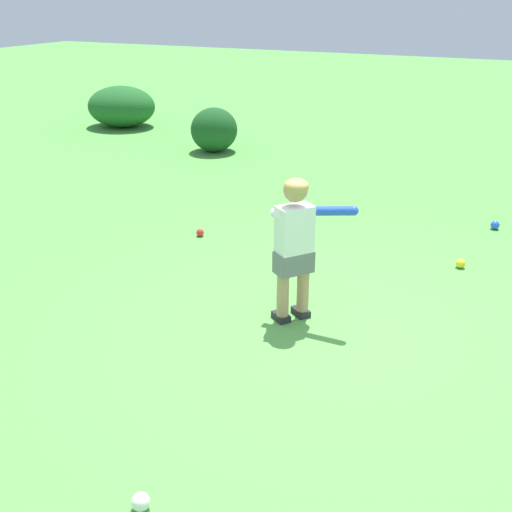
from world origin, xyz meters
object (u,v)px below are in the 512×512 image
(child_batter, at_px, (296,237))
(play_ball_far_left, at_px, (495,225))
(play_ball_near_batter, at_px, (200,233))
(play_ball_midfield, at_px, (461,263))
(play_ball_center_lawn, at_px, (141,502))

(child_batter, bearing_deg, play_ball_far_left, -23.18)
(child_batter, distance_m, play_ball_near_batter, 1.97)
(play_ball_midfield, distance_m, play_ball_center_lawn, 3.64)
(play_ball_center_lawn, xyz_separation_m, play_ball_near_batter, (3.20, 1.55, -0.01))
(child_batter, bearing_deg, play_ball_near_batter, 52.13)
(child_batter, height_order, play_ball_midfield, child_batter)
(play_ball_far_left, relative_size, play_ball_center_lawn, 0.99)
(play_ball_midfield, height_order, play_ball_far_left, play_ball_far_left)
(play_ball_midfield, relative_size, play_ball_center_lawn, 0.94)
(play_ball_far_left, distance_m, play_ball_near_batter, 3.00)
(child_batter, xyz_separation_m, play_ball_near_batter, (1.15, 1.48, -0.61))
(child_batter, distance_m, play_ball_center_lawn, 2.13)
(play_ball_midfield, xyz_separation_m, play_ball_far_left, (1.14, -0.16, 0.00))
(child_batter, height_order, play_ball_far_left, child_batter)
(child_batter, relative_size, play_ball_near_batter, 14.12)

